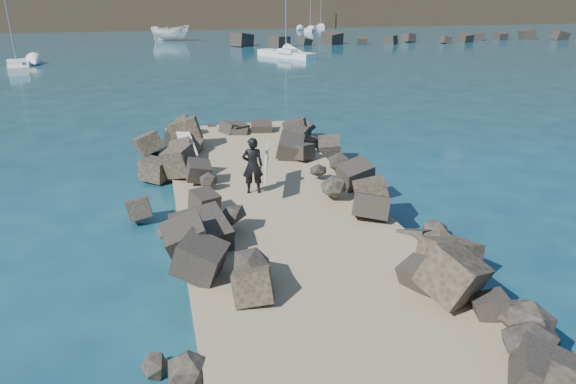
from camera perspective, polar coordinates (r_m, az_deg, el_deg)
The scene contains 12 objects.
ground at distance 15.80m, azimuth -0.92°, elevation -3.80°, with size 800.00×800.00×0.00m, color #0F384C.
jetty at distance 13.93m, azimuth 1.05°, elevation -6.05°, with size 6.00×26.00×0.60m, color #8C7759.
riprap_left at distance 13.88m, azimuth -11.19°, elevation -5.68°, with size 2.60×22.00×1.00m, color black.
riprap_right at distance 15.22m, azimuth 11.12°, elevation -3.17°, with size 2.60×22.00×1.00m, color black.
breakwater_secondary at distance 79.11m, azimuth 15.03°, elevation 16.17°, with size 52.00×4.00×1.20m, color black.
surfboard_resting at distance 20.70m, azimuth -11.17°, elevation 5.00°, with size 0.53×2.14×0.07m, color silver.
boat_imported at distance 81.42m, azimuth -12.96°, elevation 16.84°, with size 2.19×5.82×2.25m, color white.
surfer_with_board at distance 16.49m, azimuth -3.73°, elevation 2.99°, with size 1.14×2.25×1.85m.
sailboat_f at distance 107.26m, azimuth 3.64°, elevation 17.84°, with size 2.27×5.34×6.49m.
sailboat_d at distance 100.05m, azimuth 2.51°, elevation 17.62°, with size 3.97×6.41×7.80m.
sailboat_c at distance 58.84m, azimuth -0.21°, elevation 15.08°, with size 5.31×7.37×9.09m.
sailboat_a at distance 54.66m, azimuth -27.87°, elevation 12.23°, with size 3.28×7.70×9.03m.
Camera 1 is at (-3.37, -13.91, 6.69)m, focal length 32.00 mm.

